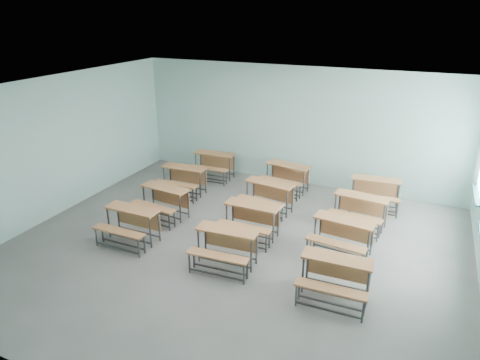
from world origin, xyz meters
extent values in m
cube|color=slate|center=(0.00, 0.00, -0.01)|extent=(9.00, 8.00, 0.02)
cube|color=white|center=(0.00, 0.00, 3.21)|extent=(9.00, 8.00, 0.02)
cube|color=#AEDAD2|center=(0.00, 4.01, 1.60)|extent=(9.00, 0.02, 3.20)
cube|color=#AEDAD2|center=(0.00, -4.01, 1.60)|extent=(9.00, 0.02, 3.20)
cube|color=#AEDAD2|center=(-4.51, 0.00, 1.60)|extent=(0.02, 8.00, 3.20)
cube|color=#174141|center=(4.47, 2.80, 0.93)|extent=(0.06, 1.20, 0.06)
cube|color=#174141|center=(4.43, 2.80, 0.87)|extent=(0.14, 1.28, 0.04)
cube|color=#A1643A|center=(-2.08, -0.52, 0.71)|extent=(1.17, 0.40, 0.04)
cube|color=#A1643A|center=(-2.08, -0.34, 0.41)|extent=(1.10, 0.03, 0.40)
cylinder|color=#393C3F|center=(-2.62, -0.67, 0.34)|extent=(0.04, 0.04, 0.69)
cylinder|color=#393C3F|center=(-1.55, -0.68, 0.34)|extent=(0.04, 0.04, 0.69)
cylinder|color=#393C3F|center=(-2.62, -0.36, 0.34)|extent=(0.04, 0.04, 0.69)
cylinder|color=#393C3F|center=(-1.55, -0.37, 0.34)|extent=(0.04, 0.04, 0.69)
cube|color=#393C3F|center=(-2.09, -0.67, 0.10)|extent=(1.07, 0.04, 0.03)
cube|color=#393C3F|center=(-2.08, -0.36, 0.10)|extent=(1.07, 0.04, 0.03)
cube|color=#A1643A|center=(-2.09, -0.98, 0.42)|extent=(1.16, 0.25, 0.03)
cylinder|color=#393C3F|center=(-2.62, -1.07, 0.20)|extent=(0.04, 0.04, 0.40)
cylinder|color=#393C3F|center=(-1.56, -1.08, 0.20)|extent=(0.04, 0.04, 0.40)
cylinder|color=#393C3F|center=(-2.62, -0.89, 0.20)|extent=(0.04, 0.04, 0.40)
cylinder|color=#393C3F|center=(-1.55, -0.89, 0.20)|extent=(0.04, 0.04, 0.40)
cube|color=#393C3F|center=(-2.09, -1.07, 0.08)|extent=(1.07, 0.04, 0.03)
cube|color=#393C3F|center=(-2.09, -0.89, 0.08)|extent=(1.07, 0.04, 0.03)
cube|color=#A1643A|center=(0.11, -0.53, 0.71)|extent=(1.19, 0.46, 0.04)
cube|color=#A1643A|center=(0.10, -0.35, 0.41)|extent=(1.10, 0.09, 0.40)
cylinder|color=#393C3F|center=(-0.42, -0.71, 0.34)|extent=(0.04, 0.04, 0.69)
cylinder|color=#393C3F|center=(0.65, -0.65, 0.34)|extent=(0.04, 0.04, 0.69)
cylinder|color=#393C3F|center=(-0.44, -0.41, 0.34)|extent=(0.04, 0.04, 0.69)
cylinder|color=#393C3F|center=(0.63, -0.34, 0.34)|extent=(0.04, 0.04, 0.69)
cube|color=#393C3F|center=(0.12, -0.68, 0.10)|extent=(1.07, 0.10, 0.03)
cube|color=#393C3F|center=(0.10, -0.37, 0.10)|extent=(1.07, 0.10, 0.03)
cube|color=#A1643A|center=(0.14, -0.99, 0.42)|extent=(1.18, 0.32, 0.03)
cylinder|color=#393C3F|center=(-0.39, -1.12, 0.20)|extent=(0.04, 0.04, 0.40)
cylinder|color=#393C3F|center=(0.67, -1.05, 0.20)|extent=(0.04, 0.04, 0.40)
cylinder|color=#393C3F|center=(-0.40, -0.93, 0.20)|extent=(0.04, 0.04, 0.40)
cylinder|color=#393C3F|center=(0.66, -0.86, 0.20)|extent=(0.04, 0.04, 0.40)
cube|color=#393C3F|center=(0.14, -1.08, 0.08)|extent=(1.07, 0.10, 0.03)
cube|color=#393C3F|center=(0.13, -0.90, 0.08)|extent=(1.07, 0.10, 0.03)
cube|color=#A1643A|center=(2.21, -0.66, 0.71)|extent=(1.17, 0.42, 0.04)
cube|color=#A1643A|center=(2.20, -0.48, 0.41)|extent=(1.10, 0.05, 0.40)
cylinder|color=#393C3F|center=(1.68, -0.83, 0.34)|extent=(0.04, 0.04, 0.69)
cylinder|color=#393C3F|center=(2.74, -0.80, 0.34)|extent=(0.04, 0.04, 0.69)
cylinder|color=#393C3F|center=(1.67, -0.52, 0.34)|extent=(0.04, 0.04, 0.69)
cylinder|color=#393C3F|center=(2.74, -0.49, 0.34)|extent=(0.04, 0.04, 0.69)
cube|color=#393C3F|center=(2.21, -0.82, 0.10)|extent=(1.07, 0.06, 0.03)
cube|color=#393C3F|center=(2.20, -0.51, 0.10)|extent=(1.07, 0.06, 0.03)
cube|color=#A1643A|center=(2.22, -1.13, 0.42)|extent=(1.17, 0.28, 0.03)
cylinder|color=#393C3F|center=(1.69, -1.24, 0.20)|extent=(0.04, 0.04, 0.40)
cylinder|color=#393C3F|center=(2.76, -1.20, 0.20)|extent=(0.04, 0.04, 0.40)
cylinder|color=#393C3F|center=(1.69, -1.05, 0.20)|extent=(0.04, 0.04, 0.40)
cylinder|color=#393C3F|center=(2.75, -1.02, 0.20)|extent=(0.04, 0.04, 0.40)
cube|color=#393C3F|center=(2.22, -1.22, 0.08)|extent=(1.07, 0.06, 0.03)
cube|color=#393C3F|center=(2.22, -1.04, 0.08)|extent=(1.07, 0.06, 0.03)
cube|color=#A1643A|center=(-2.09, 0.71, 0.71)|extent=(1.20, 0.50, 0.04)
cube|color=#A1643A|center=(-2.07, 0.89, 0.41)|extent=(1.10, 0.13, 0.40)
cylinder|color=#393C3F|center=(-2.63, 0.61, 0.34)|extent=(0.04, 0.04, 0.69)
cylinder|color=#393C3F|center=(-1.57, 0.50, 0.34)|extent=(0.04, 0.04, 0.69)
cylinder|color=#393C3F|center=(-2.60, 0.92, 0.34)|extent=(0.04, 0.04, 0.69)
cylinder|color=#393C3F|center=(-1.54, 0.81, 0.34)|extent=(0.04, 0.04, 0.69)
cube|color=#393C3F|center=(-2.10, 0.56, 0.10)|extent=(1.06, 0.14, 0.03)
cube|color=#393C3F|center=(-2.07, 0.87, 0.10)|extent=(1.06, 0.14, 0.03)
cube|color=#A1643A|center=(-2.14, 0.25, 0.42)|extent=(1.18, 0.36, 0.03)
cylinder|color=#393C3F|center=(-2.67, 0.21, 0.20)|extent=(0.04, 0.04, 0.40)
cylinder|color=#393C3F|center=(-1.61, 0.10, 0.20)|extent=(0.04, 0.04, 0.40)
cylinder|color=#393C3F|center=(-2.66, 0.40, 0.20)|extent=(0.04, 0.04, 0.40)
cylinder|color=#393C3F|center=(-1.60, 0.29, 0.20)|extent=(0.04, 0.04, 0.40)
cube|color=#393C3F|center=(-2.14, 0.16, 0.08)|extent=(1.06, 0.14, 0.03)
cube|color=#393C3F|center=(-2.13, 0.34, 0.08)|extent=(1.06, 0.14, 0.03)
cube|color=#A1643A|center=(0.12, 0.67, 0.71)|extent=(1.16, 0.39, 0.04)
cube|color=#A1643A|center=(0.12, 0.85, 0.41)|extent=(1.10, 0.02, 0.40)
cylinder|color=#393C3F|center=(-0.41, 0.52, 0.34)|extent=(0.03, 0.03, 0.69)
cylinder|color=#393C3F|center=(0.65, 0.52, 0.34)|extent=(0.03, 0.03, 0.69)
cylinder|color=#393C3F|center=(-0.41, 0.83, 0.34)|extent=(0.03, 0.03, 0.69)
cylinder|color=#393C3F|center=(0.65, 0.83, 0.34)|extent=(0.03, 0.03, 0.69)
cube|color=#393C3F|center=(0.12, 0.52, 0.10)|extent=(1.07, 0.03, 0.03)
cube|color=#393C3F|center=(0.12, 0.83, 0.10)|extent=(1.07, 0.03, 0.03)
cube|color=#A1643A|center=(0.12, 0.21, 0.42)|extent=(1.16, 0.25, 0.03)
cylinder|color=#393C3F|center=(-0.41, 0.11, 0.20)|extent=(0.03, 0.03, 0.40)
cylinder|color=#393C3F|center=(0.65, 0.12, 0.20)|extent=(0.03, 0.03, 0.40)
cylinder|color=#393C3F|center=(-0.41, 0.30, 0.20)|extent=(0.03, 0.03, 0.40)
cylinder|color=#393C3F|center=(0.65, 0.30, 0.20)|extent=(0.03, 0.03, 0.40)
cube|color=#393C3F|center=(0.12, 0.12, 0.08)|extent=(1.07, 0.03, 0.03)
cube|color=#393C3F|center=(0.12, 0.30, 0.08)|extent=(1.07, 0.03, 0.03)
cube|color=#A1643A|center=(2.03, 0.77, 0.71)|extent=(1.20, 0.51, 0.04)
cube|color=#A1643A|center=(2.05, 0.95, 0.41)|extent=(1.10, 0.13, 0.40)
cylinder|color=#393C3F|center=(1.49, 0.68, 0.34)|extent=(0.04, 0.04, 0.69)
cylinder|color=#393C3F|center=(2.55, 0.56, 0.34)|extent=(0.04, 0.04, 0.69)
cylinder|color=#393C3F|center=(1.52, 0.98, 0.34)|extent=(0.04, 0.04, 0.69)
cylinder|color=#393C3F|center=(2.58, 0.87, 0.34)|extent=(0.04, 0.04, 0.69)
cube|color=#393C3F|center=(2.02, 0.62, 0.10)|extent=(1.06, 0.14, 0.03)
cube|color=#393C3F|center=(2.05, 0.93, 0.10)|extent=(1.06, 0.14, 0.03)
cube|color=#A1643A|center=(1.98, 0.31, 0.42)|extent=(1.18, 0.36, 0.03)
cylinder|color=#393C3F|center=(1.44, 0.28, 0.20)|extent=(0.04, 0.04, 0.40)
cylinder|color=#393C3F|center=(2.50, 0.16, 0.20)|extent=(0.04, 0.04, 0.40)
cylinder|color=#393C3F|center=(1.46, 0.46, 0.20)|extent=(0.04, 0.04, 0.40)
cylinder|color=#393C3F|center=(2.52, 0.35, 0.20)|extent=(0.04, 0.04, 0.40)
cube|color=#393C3F|center=(1.97, 0.22, 0.08)|extent=(1.06, 0.14, 0.03)
cube|color=#393C3F|center=(1.99, 0.40, 0.08)|extent=(1.06, 0.14, 0.03)
cube|color=#A1643A|center=(-2.39, 2.06, 0.71)|extent=(1.17, 0.43, 0.04)
cube|color=#A1643A|center=(-2.39, 2.24, 0.41)|extent=(1.10, 0.06, 0.40)
cylinder|color=#393C3F|center=(-2.91, 1.89, 0.34)|extent=(0.04, 0.04, 0.69)
cylinder|color=#393C3F|center=(-1.85, 1.93, 0.34)|extent=(0.04, 0.04, 0.69)
cylinder|color=#393C3F|center=(-2.92, 2.20, 0.34)|extent=(0.04, 0.04, 0.69)
cylinder|color=#393C3F|center=(-1.86, 2.24, 0.34)|extent=(0.04, 0.04, 0.69)
cube|color=#393C3F|center=(-2.38, 1.91, 0.10)|extent=(1.07, 0.06, 0.03)
cube|color=#393C3F|center=(-2.39, 2.22, 0.10)|extent=(1.07, 0.06, 0.03)
cube|color=#A1643A|center=(-2.37, 1.60, 0.42)|extent=(1.17, 0.28, 0.03)
cylinder|color=#393C3F|center=(-2.90, 1.49, 0.20)|extent=(0.04, 0.04, 0.40)
cylinder|color=#393C3F|center=(-1.84, 1.52, 0.20)|extent=(0.04, 0.04, 0.40)
cylinder|color=#393C3F|center=(-2.91, 1.67, 0.20)|extent=(0.04, 0.04, 0.40)
cylinder|color=#393C3F|center=(-1.84, 1.71, 0.20)|extent=(0.04, 0.04, 0.40)
cube|color=#393C3F|center=(-2.37, 1.51, 0.08)|extent=(1.07, 0.06, 0.03)
cube|color=#393C3F|center=(-2.37, 1.69, 0.08)|extent=(1.07, 0.06, 0.03)
cube|color=#A1643A|center=(0.03, 1.97, 0.71)|extent=(1.20, 0.53, 0.04)
cube|color=#A1643A|center=(0.05, 2.14, 0.41)|extent=(1.10, 0.16, 0.40)
cylinder|color=#393C3F|center=(-0.52, 1.88, 0.34)|extent=(0.04, 0.04, 0.69)
cylinder|color=#393C3F|center=(0.54, 1.75, 0.34)|extent=(0.04, 0.04, 0.69)
cylinder|color=#393C3F|center=(-0.48, 2.19, 0.34)|extent=(0.04, 0.04, 0.69)
cylinder|color=#393C3F|center=(0.58, 2.05, 0.34)|extent=(0.04, 0.04, 0.69)
cube|color=#393C3F|center=(0.01, 1.81, 0.10)|extent=(1.06, 0.16, 0.03)
cube|color=#393C3F|center=(0.05, 2.12, 0.10)|extent=(1.06, 0.16, 0.03)
cube|color=#A1643A|center=(-0.03, 1.51, 0.42)|extent=(1.18, 0.39, 0.03)
cylinder|color=#393C3F|center=(-0.57, 1.48, 0.20)|extent=(0.04, 0.04, 0.40)
cylinder|color=#393C3F|center=(0.49, 1.35, 0.20)|extent=(0.04, 0.04, 0.40)
cylinder|color=#393C3F|center=(-0.55, 1.66, 0.20)|extent=(0.04, 0.04, 0.40)
cylinder|color=#393C3F|center=(0.51, 1.53, 0.20)|extent=(0.04, 0.04, 0.40)
cube|color=#393C3F|center=(-0.04, 1.41, 0.08)|extent=(1.06, 0.16, 0.03)
cube|color=#393C3F|center=(-0.02, 1.60, 0.08)|extent=(1.06, 0.16, 0.03)
cube|color=#A1643A|center=(2.15, 2.08, 0.71)|extent=(1.20, 0.50, 0.04)
cube|color=#A1643A|center=(2.17, 2.25, 0.41)|extent=(1.10, 0.13, 0.40)
cylinder|color=#393C3F|center=(1.61, 1.98, 0.34)|extent=(0.04, 0.04, 0.69)
cylinder|color=#393C3F|center=(2.67, 1.87, 0.34)|extent=(0.04, 0.04, 0.69)
cylinder|color=#393C3F|center=(1.64, 2.28, 0.34)|extent=(0.04, 0.04, 0.69)
cylinder|color=#393C3F|center=(2.70, 2.18, 0.34)|extent=(0.04, 0.04, 0.69)
cube|color=#393C3F|center=(2.14, 1.92, 0.10)|extent=(1.06, 0.14, 0.03)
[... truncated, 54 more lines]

